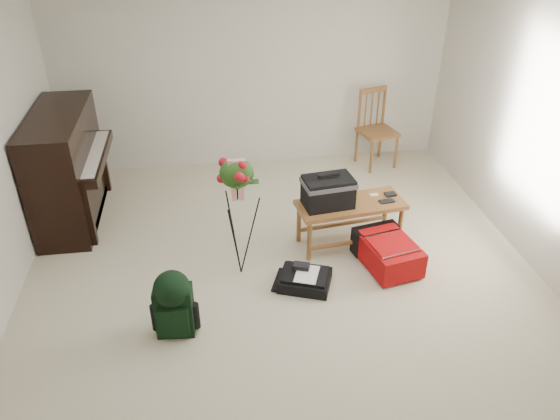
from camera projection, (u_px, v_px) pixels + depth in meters
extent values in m
cube|color=#BCB397|center=(285.00, 286.00, 5.24)|extent=(5.00, 5.50, 0.01)
cube|color=white|center=(287.00, 16.00, 3.94)|extent=(5.00, 5.50, 0.01)
cube|color=beige|center=(253.00, 72.00, 6.91)|extent=(5.00, 0.04, 2.50)
cube|color=black|center=(66.00, 168.00, 6.00)|extent=(0.55, 1.50, 1.25)
cube|color=black|center=(93.00, 158.00, 5.98)|extent=(0.28, 1.30, 0.10)
cube|color=white|center=(92.00, 154.00, 5.95)|extent=(0.22, 1.20, 0.02)
cube|color=black|center=(81.00, 212.00, 6.30)|extent=(0.45, 1.30, 0.10)
cube|color=olive|center=(351.00, 205.00, 5.61)|extent=(1.16, 0.58, 0.04)
cylinder|color=olive|center=(306.00, 238.00, 5.53)|extent=(0.05, 0.05, 0.45)
cylinder|color=olive|center=(300.00, 220.00, 5.83)|extent=(0.05, 0.05, 0.45)
cylinder|color=olive|center=(400.00, 230.00, 5.66)|extent=(0.05, 0.05, 0.45)
cylinder|color=olive|center=(389.00, 213.00, 5.95)|extent=(0.05, 0.05, 0.45)
cube|color=olive|center=(378.00, 132.00, 7.22)|extent=(0.55, 0.55, 0.04)
cylinder|color=olive|center=(366.00, 156.00, 7.16)|extent=(0.04, 0.04, 0.45)
cylinder|color=olive|center=(359.00, 144.00, 7.48)|extent=(0.04, 0.04, 0.45)
cylinder|color=olive|center=(394.00, 154.00, 7.21)|extent=(0.04, 0.04, 0.45)
cylinder|color=olive|center=(385.00, 143.00, 7.53)|extent=(0.04, 0.04, 0.45)
cube|color=olive|center=(377.00, 90.00, 7.11)|extent=(0.40, 0.15, 0.06)
cylinder|color=olive|center=(361.00, 109.00, 7.22)|extent=(0.04, 0.04, 0.55)
cylinder|color=olive|center=(389.00, 107.00, 7.26)|extent=(0.04, 0.04, 0.55)
cube|color=red|center=(388.00, 252.00, 5.45)|extent=(0.60, 0.77, 0.27)
cube|color=black|center=(380.00, 238.00, 5.68)|extent=(0.50, 0.26, 0.29)
cube|color=red|center=(391.00, 243.00, 5.34)|extent=(0.49, 0.47, 0.02)
cube|color=silver|center=(397.00, 255.00, 5.17)|extent=(0.43, 0.10, 0.01)
cube|color=black|center=(305.00, 280.00, 5.22)|extent=(0.58, 0.52, 0.11)
cube|color=black|center=(305.00, 274.00, 5.19)|extent=(0.51, 0.45, 0.03)
cube|color=white|center=(308.00, 274.00, 5.16)|extent=(0.30, 0.34, 0.01)
cube|color=black|center=(299.00, 267.00, 5.20)|extent=(0.18, 0.14, 0.05)
cube|color=black|center=(175.00, 310.00, 4.59)|extent=(0.33, 0.22, 0.47)
cube|color=black|center=(175.00, 322.00, 4.51)|extent=(0.26, 0.07, 0.27)
sphere|color=black|center=(172.00, 289.00, 4.47)|extent=(0.31, 0.31, 0.31)
cube|color=black|center=(166.00, 303.00, 4.68)|extent=(0.04, 0.04, 0.42)
cube|color=black|center=(184.00, 302.00, 4.70)|extent=(0.04, 0.04, 0.42)
cylinder|color=black|center=(237.00, 183.00, 4.90)|extent=(0.01, 0.01, 0.34)
ellipsoid|color=#254D18|center=(237.00, 173.00, 4.85)|extent=(0.31, 0.22, 0.29)
cube|color=red|center=(236.00, 164.00, 4.78)|extent=(0.16, 0.05, 0.09)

